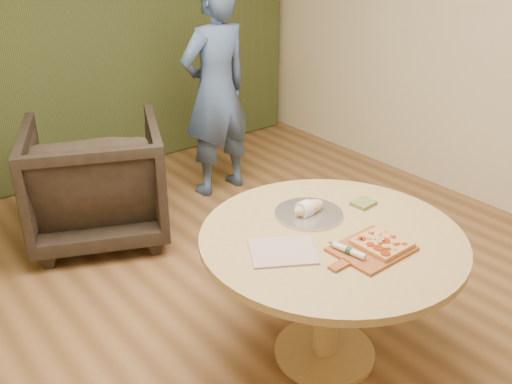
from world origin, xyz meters
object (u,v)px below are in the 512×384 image
at_px(pedestal_table, 331,259).
at_px(serving_tray, 309,214).
at_px(pizza_paddle, 370,250).
at_px(flatbread_pizza, 382,243).
at_px(cutlery_roll, 349,251).
at_px(person_standing, 216,91).
at_px(armchair, 95,175).
at_px(bread_roll, 308,208).

distance_m(pedestal_table, serving_tray, 0.27).
height_order(pizza_paddle, flatbread_pizza, flatbread_pizza).
distance_m(cutlery_roll, person_standing, 2.41).
relative_size(pedestal_table, cutlery_roll, 6.57).
distance_m(pizza_paddle, cutlery_roll, 0.12).
bearing_deg(armchair, pedestal_table, 125.32).
xyz_separation_m(armchair, person_standing, (1.13, 0.10, 0.40)).
height_order(serving_tray, bread_roll, bread_roll).
distance_m(pedestal_table, flatbread_pizza, 0.30).
relative_size(cutlery_roll, serving_tray, 0.56).
height_order(cutlery_roll, bread_roll, bread_roll).
bearing_deg(flatbread_pizza, cutlery_roll, 164.38).
relative_size(flatbread_pizza, armchair, 0.23).
relative_size(pedestal_table, flatbread_pizza, 5.83).
relative_size(cutlery_roll, bread_roll, 1.03).
bearing_deg(armchair, serving_tray, 128.20).
bearing_deg(pizza_paddle, serving_tray, 86.45).
xyz_separation_m(flatbread_pizza, cutlery_roll, (-0.17, 0.05, 0.00)).
xyz_separation_m(pizza_paddle, person_standing, (0.71, 2.29, 0.12)).
distance_m(cutlery_roll, bread_roll, 0.42).
xyz_separation_m(cutlery_roll, person_standing, (0.82, 2.26, 0.10)).
distance_m(pizza_paddle, person_standing, 2.41).
height_order(serving_tray, person_standing, person_standing).
bearing_deg(cutlery_roll, armchair, 88.44).
height_order(cutlery_roll, armchair, armchair).
bearing_deg(cutlery_roll, pedestal_table, 56.82).
height_order(pizza_paddle, bread_roll, bread_roll).
xyz_separation_m(serving_tray, armchair, (-0.44, 1.75, -0.28)).
height_order(cutlery_roll, serving_tray, cutlery_roll).
height_order(pizza_paddle, serving_tray, serving_tray).
bearing_deg(serving_tray, pedestal_table, -102.40).
xyz_separation_m(flatbread_pizza, bread_roll, (-0.05, 0.45, 0.02)).
bearing_deg(armchair, pizza_paddle, 124.99).
bearing_deg(flatbread_pizza, pedestal_table, 111.66).
height_order(pedestal_table, cutlery_roll, cutlery_roll).
bearing_deg(bread_roll, cutlery_roll, -106.47).
xyz_separation_m(pizza_paddle, armchair, (-0.42, 2.19, -0.28)).
height_order(pedestal_table, person_standing, person_standing).
height_order(bread_roll, armchair, armchair).
bearing_deg(pedestal_table, person_standing, 70.26).
bearing_deg(pizza_paddle, cutlery_roll, 162.15).
xyz_separation_m(pizza_paddle, flatbread_pizza, (0.06, -0.02, 0.02)).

